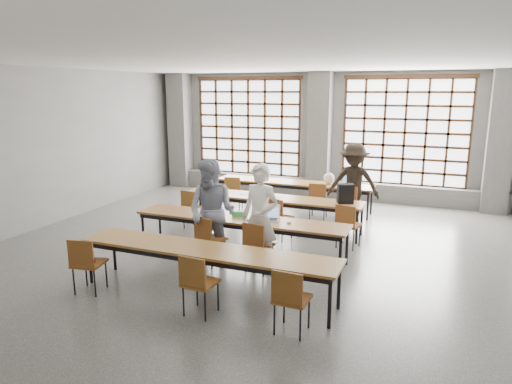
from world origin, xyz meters
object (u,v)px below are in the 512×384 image
(desk_row_c, at_px, (240,221))
(red_pouch, at_px, (89,260))
(laptop_back, at_px, (348,183))
(backpack, at_px, (345,194))
(desk_row_b, at_px, (271,200))
(chair_mid_centre, at_px, (278,214))
(student_male, at_px, (260,218))
(chair_back_mid, at_px, (318,197))
(chair_front_right, at_px, (257,242))
(student_female, at_px, (212,212))
(chair_front_left, at_px, (208,236))
(chair_near_mid, at_px, (197,279))
(green_box, at_px, (239,214))
(chair_near_right, at_px, (290,295))
(mouse, at_px, (289,222))
(chair_mid_left, at_px, (192,205))
(desk_row_d, at_px, (206,253))
(phone, at_px, (246,220))
(chair_mid_right, at_px, (347,222))
(desk_row_a, at_px, (293,184))
(plastic_bag, at_px, (329,178))
(student_back, at_px, (354,183))
(chair_back_left, at_px, (233,190))
(chair_back_right, at_px, (351,200))
(chair_near_left, at_px, (86,260))
(laptop_front, at_px, (269,216))

(desk_row_c, height_order, red_pouch, desk_row_c)
(laptop_back, height_order, backpack, backpack)
(desk_row_b, distance_m, chair_mid_centre, 0.74)
(student_male, relative_size, backpack, 4.59)
(chair_back_mid, relative_size, chair_front_right, 1.00)
(student_female, bearing_deg, chair_front_left, -97.75)
(chair_front_left, height_order, chair_near_mid, same)
(green_box, bearing_deg, chair_near_right, -53.85)
(chair_front_left, xyz_separation_m, mouse, (1.27, 0.61, 0.21))
(chair_mid_left, bearing_deg, student_female, -50.68)
(mouse, height_order, red_pouch, mouse)
(desk_row_d, bearing_deg, phone, 91.26)
(desk_row_c, bearing_deg, chair_mid_right, 33.00)
(desk_row_a, distance_m, plastic_bag, 0.93)
(desk_row_d, xyz_separation_m, student_back, (1.30, 4.76, 0.25))
(plastic_bag, bearing_deg, chair_near_right, -81.44)
(desk_row_c, relative_size, plastic_bag, 13.99)
(desk_row_b, distance_m, chair_back_mid, 1.39)
(chair_back_left, height_order, backpack, backpack)
(chair_mid_centre, bearing_deg, phone, -97.68)
(backpack, bearing_deg, plastic_bag, 88.43)
(laptop_back, bearing_deg, mouse, -95.09)
(chair_back_left, distance_m, student_back, 3.01)
(student_female, bearing_deg, laptop_back, 72.11)
(chair_back_right, xyz_separation_m, chair_near_left, (-2.97, -5.26, 0.00))
(chair_back_right, bearing_deg, desk_row_a, 158.36)
(chair_mid_left, relative_size, laptop_back, 2.15)
(desk_row_b, xyz_separation_m, desk_row_d, (0.25, -3.47, 0.00))
(student_female, xyz_separation_m, backpack, (1.87, 2.32, 0.00))
(desk_row_a, relative_size, plastic_bag, 13.99)
(plastic_bag, bearing_deg, chair_mid_right, -69.20)
(desk_row_c, xyz_separation_m, backpack, (1.57, 1.82, 0.27))
(desk_row_b, xyz_separation_m, student_male, (0.63, -2.27, 0.25))
(chair_back_right, xyz_separation_m, plastic_bag, (-0.68, 0.68, 0.34))
(chair_mid_centre, xyz_separation_m, red_pouch, (-1.83, -3.39, -0.04))
(chair_front_left, height_order, laptop_front, laptop_front)
(chair_near_left, distance_m, student_female, 2.21)
(chair_front_right, distance_m, chair_near_mid, 1.71)
(desk_row_c, height_order, chair_front_left, chair_front_left)
(chair_mid_right, xyz_separation_m, laptop_back, (-0.48, 2.53, 0.25))
(red_pouch, bearing_deg, laptop_back, 64.98)
(chair_front_right, relative_size, plastic_bag, 3.08)
(chair_back_right, xyz_separation_m, student_back, (0.02, 0.13, 0.38))
(chair_near_right, distance_m, laptop_back, 6.02)
(chair_back_mid, xyz_separation_m, chair_near_left, (-2.19, -5.26, 0.00))
(laptop_front, bearing_deg, desk_row_b, 108.91)
(backpack, bearing_deg, chair_near_left, -150.59)
(chair_back_right, height_order, chair_mid_centre, same)
(chair_back_right, bearing_deg, chair_near_left, -119.41)
(chair_near_mid, relative_size, green_box, 3.52)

